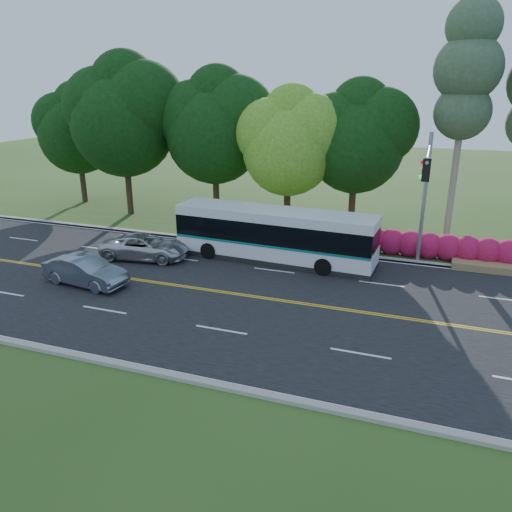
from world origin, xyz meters
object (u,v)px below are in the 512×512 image
(transit_bus, at_px, (274,236))
(traffic_signal, at_px, (425,184))
(suv, at_px, (145,247))
(sedan, at_px, (85,271))

(transit_bus, bearing_deg, traffic_signal, 6.64)
(traffic_signal, bearing_deg, suv, -170.33)
(transit_bus, distance_m, sedan, 9.90)
(transit_bus, height_order, sedan, transit_bus)
(traffic_signal, distance_m, transit_bus, 8.15)
(transit_bus, height_order, suv, transit_bus)
(traffic_signal, relative_size, sedan, 1.63)
(traffic_signal, xyz_separation_m, suv, (-14.36, -2.45, -3.98))
(sedan, bearing_deg, suv, -2.52)
(suv, bearing_deg, transit_bus, -81.92)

